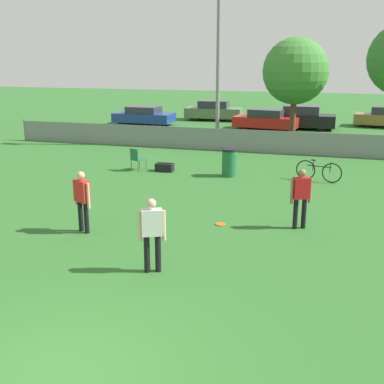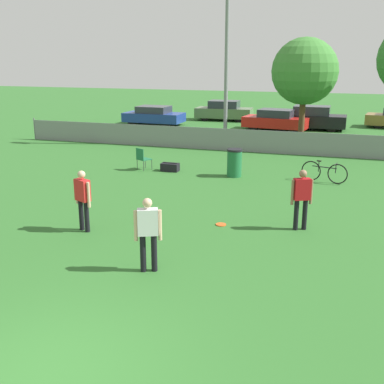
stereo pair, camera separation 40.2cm
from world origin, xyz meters
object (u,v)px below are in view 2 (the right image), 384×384
object	(u,v)px
light_pole	(227,28)
frisbee_disc	(221,224)
player_receiver_white	(148,229)
folding_chair_sideline	(143,158)
trash_bin	(234,163)
parked_car_red	(276,120)
parked_car_olive	(224,111)
player_defender_red	(302,195)
parked_car_dark	(311,118)
player_thrower_red	(83,196)
bicycle_sideline	(324,172)
gear_bag_sideline	(170,167)
parked_car_blue	(154,115)
tree_near_pole	(305,71)

from	to	relation	value
light_pole	frisbee_disc	size ratio (longest dim) A/B	34.69
player_receiver_white	folding_chair_sideline	xyz separation A→B (m)	(-4.03, 8.98, -0.45)
player_receiver_white	trash_bin	size ratio (longest dim) A/B	1.53
trash_bin	parked_car_red	distance (m)	12.77
trash_bin	parked_car_olive	xyz separation A→B (m)	(-4.56, 16.52, 0.15)
player_receiver_white	player_defender_red	bearing A→B (deg)	28.76
light_pole	parked_car_dark	size ratio (longest dim) A/B	2.36
folding_chair_sideline	player_thrower_red	bearing A→B (deg)	129.38
folding_chair_sideline	parked_car_dark	bearing A→B (deg)	-84.09
bicycle_sideline	parked_car_dark	world-z (taller)	parked_car_dark
frisbee_disc	trash_bin	xyz separation A→B (m)	(-0.92, 5.65, 0.53)
gear_bag_sideline	parked_car_dark	size ratio (longest dim) A/B	0.17
light_pole	player_thrower_red	xyz separation A→B (m)	(-0.50, -13.67, -4.91)
trash_bin	parked_car_blue	xyz separation A→B (m)	(-8.56, 12.73, 0.09)
parked_car_olive	folding_chair_sideline	bearing A→B (deg)	-89.67
light_pole	parked_car_blue	world-z (taller)	light_pole
player_thrower_red	parked_car_blue	size ratio (longest dim) A/B	0.41
bicycle_sideline	player_defender_red	bearing A→B (deg)	-79.04
frisbee_disc	parked_car_blue	bearing A→B (deg)	117.30
player_receiver_white	folding_chair_sideline	world-z (taller)	player_receiver_white
trash_bin	parked_car_blue	bearing A→B (deg)	123.93
parked_car_olive	light_pole	bearing A→B (deg)	-77.66
player_receiver_white	parked_car_olive	world-z (taller)	player_receiver_white
parked_car_red	parked_car_dark	distance (m)	2.39
trash_bin	parked_car_olive	world-z (taller)	parked_car_olive
tree_near_pole	parked_car_red	bearing A→B (deg)	115.97
frisbee_disc	tree_near_pole	bearing A→B (deg)	86.85
light_pole	gear_bag_sideline	world-z (taller)	light_pole
bicycle_sideline	player_thrower_red	bearing A→B (deg)	-114.03
parked_car_olive	parked_car_dark	bearing A→B (deg)	-24.42
light_pole	bicycle_sideline	size ratio (longest dim) A/B	5.95
player_defender_red	bicycle_sideline	size ratio (longest dim) A/B	0.98
player_defender_red	parked_car_blue	distance (m)	21.48
tree_near_pole	parked_car_blue	xyz separation A→B (m)	(-10.28, 3.95, -3.13)
light_pole	player_receiver_white	bearing A→B (deg)	-82.15
frisbee_disc	parked_car_blue	size ratio (longest dim) A/B	0.07
bicycle_sideline	parked_car_red	xyz separation A→B (m)	(-3.63, 12.62, 0.26)
folding_chair_sideline	gear_bag_sideline	bearing A→B (deg)	-144.61
player_thrower_red	parked_car_dark	distance (m)	21.53
player_receiver_white	tree_near_pole	bearing A→B (deg)	61.88
gear_bag_sideline	parked_car_dark	bearing A→B (deg)	71.51
parked_car_red	player_thrower_red	bearing A→B (deg)	-89.18
player_thrower_red	player_receiver_white	xyz separation A→B (m)	(2.64, -1.82, 0.00)
player_receiver_white	parked_car_blue	xyz separation A→B (m)	(-8.72, 21.76, -0.33)
player_defender_red	trash_bin	distance (m)	6.17
tree_near_pole	parked_car_olive	xyz separation A→B (m)	(-6.28, 7.75, -3.07)
bicycle_sideline	parked_car_blue	world-z (taller)	parked_car_blue
gear_bag_sideline	parked_car_red	xyz separation A→B (m)	(2.49, 12.68, 0.49)
parked_car_red	frisbee_disc	bearing A→B (deg)	-79.18
parked_car_olive	gear_bag_sideline	bearing A→B (deg)	-85.66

